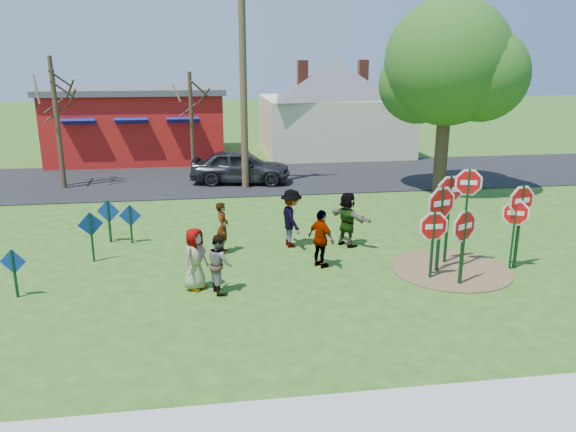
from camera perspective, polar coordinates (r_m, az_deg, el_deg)
The scene contains 29 objects.
ground at distance 15.55m, azimuth -0.71°, elevation -5.01°, with size 120.00×120.00×0.00m, color #275016.
sidewalk at distance 9.28m, azimuth 5.67°, elevation -20.81°, with size 22.00×1.80×0.08m, color #9E9E99.
road at distance 26.54m, azimuth -4.04°, elevation 3.93°, with size 120.00×7.50×0.04m, color black.
dirt_patch at distance 15.86m, azimuth 16.20°, elevation -5.20°, with size 3.20×3.20×0.03m, color brown.
red_building at distance 32.77m, azimuth -14.78°, elevation 9.22°, with size 9.40×7.69×3.90m.
cream_house at distance 33.33m, azimuth 4.62°, elevation 11.45°, with size 9.40×9.40×6.50m.
stop_sign_a at distance 14.71m, azimuth 14.55°, elevation -1.50°, with size 1.04×0.07×1.93m.
stop_sign_b at distance 15.76m, azimuth 16.08°, elevation 1.82°, with size 1.04×0.18×2.62m.
stop_sign_c at distance 15.62m, azimuth 17.76°, elevation 2.05°, with size 0.96×0.27×2.85m.
stop_sign_d at distance 16.02m, azimuth 22.58°, elevation 0.88°, with size 1.06×0.25×2.45m.
stop_sign_e at distance 14.47m, azimuth 17.45°, elevation -1.51°, with size 1.01×0.51×2.11m.
stop_sign_f at distance 16.01m, azimuth 22.08°, elevation -0.17°, with size 0.89×0.37×2.05m.
stop_sign_g at distance 15.11m, azimuth 15.27°, elevation 0.55°, with size 1.13×0.37×2.49m.
blue_diamond_a at distance 14.80m, azimuth -26.09°, elevation -4.74°, with size 0.62×0.11×1.22m.
blue_diamond_b at distance 16.45m, azimuth -19.36°, elevation -1.46°, with size 0.66×0.24×1.44m.
blue_diamond_c at distance 17.77m, azimuth -15.71°, elevation -0.37°, with size 0.68×0.08×1.22m.
blue_diamond_d at distance 18.03m, azimuth -17.75°, elevation -0.03°, with size 0.71×0.21×1.35m.
person_a at distance 13.96m, azimuth -9.42°, elevation -4.31°, with size 0.77×0.50×1.57m, color navy.
person_b at distance 16.39m, azimuth -6.65°, elevation -1.19°, with size 0.55×0.36×1.52m, color #23807A.
person_c at distance 13.73m, azimuth -6.96°, elevation -4.80°, with size 0.71×0.56×1.47m, color brown.
person_d at distance 16.78m, azimuth 0.34°, elevation -0.24°, with size 1.14×0.65×1.76m, color #38383D.
person_e at distance 15.18m, azimuth 3.39°, elevation -2.34°, with size 0.94×0.39×1.61m, color #5A2F62.
person_f at distance 16.95m, azimuth 6.05°, elevation -0.33°, with size 1.55×0.49×1.67m, color #235232.
suv at distance 25.23m, azimuth -4.84°, elevation 5.06°, with size 1.77×4.40×1.50m, color #2E2F33.
utility_pole at distance 23.86m, azimuth -4.59°, elevation 14.81°, with size 2.36×0.30×9.66m.
leafy_tree at distance 23.97m, azimuth 16.20°, elevation 14.15°, with size 5.51×5.03×7.83m.
bare_tree_west at distance 25.69m, azimuth -22.46°, elevation 9.66°, with size 1.80×1.80×5.02m.
bare_tree_east at distance 26.75m, azimuth -9.82°, elevation 10.59°, with size 1.80×1.80×4.85m.
bare_tree_mid at distance 26.14m, azimuth -22.61°, elevation 10.49°, with size 1.80×1.80×5.55m.
Camera 1 is at (-1.92, -14.38, 5.61)m, focal length 35.00 mm.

